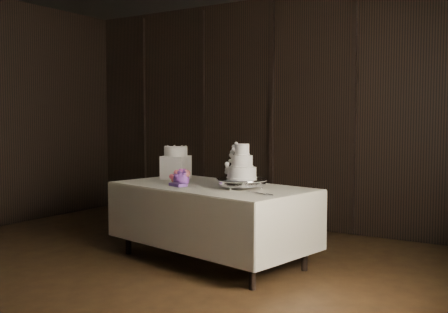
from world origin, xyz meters
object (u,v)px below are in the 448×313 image
(wedding_cake, at_px, (239,165))
(small_cake, at_px, (176,151))
(display_table, at_px, (211,220))
(cake_stand, at_px, (242,184))
(box_pedestal, at_px, (176,167))
(bouquet, at_px, (181,178))

(wedding_cake, distance_m, small_cake, 1.05)
(display_table, relative_size, cake_stand, 4.45)
(wedding_cake, bearing_deg, small_cake, 151.59)
(cake_stand, distance_m, small_cake, 1.09)
(wedding_cake, bearing_deg, cake_stand, 19.51)
(box_pedestal, height_order, small_cake, small_cake)
(bouquet, bearing_deg, box_pedestal, 133.21)
(cake_stand, xyz_separation_m, box_pedestal, (-1.01, 0.31, 0.08))
(bouquet, height_order, box_pedestal, box_pedestal)
(display_table, distance_m, small_cake, 0.96)
(display_table, height_order, small_cake, small_cake)
(cake_stand, height_order, wedding_cake, wedding_cake)
(wedding_cake, relative_size, bouquet, 0.84)
(wedding_cake, distance_m, bouquet, 0.65)
(cake_stand, xyz_separation_m, bouquet, (-0.65, -0.07, 0.02))
(display_table, distance_m, bouquet, 0.51)
(display_table, bearing_deg, box_pedestal, 167.52)
(wedding_cake, relative_size, box_pedestal, 1.26)
(small_cake, bearing_deg, wedding_cake, -18.17)
(cake_stand, height_order, small_cake, small_cake)
(wedding_cake, xyz_separation_m, box_pedestal, (-0.99, 0.33, -0.09))
(display_table, xyz_separation_m, wedding_cake, (0.34, -0.04, 0.56))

